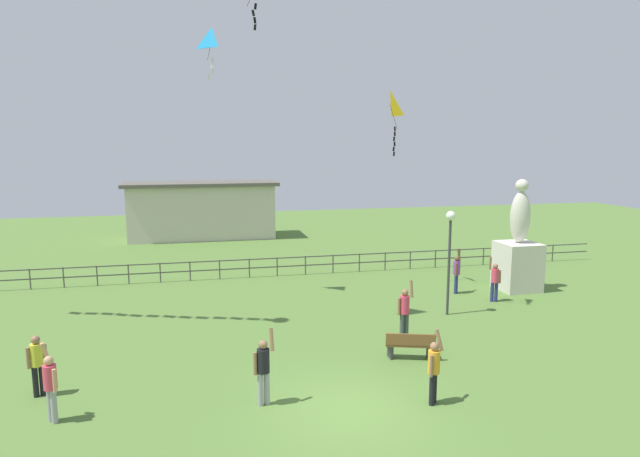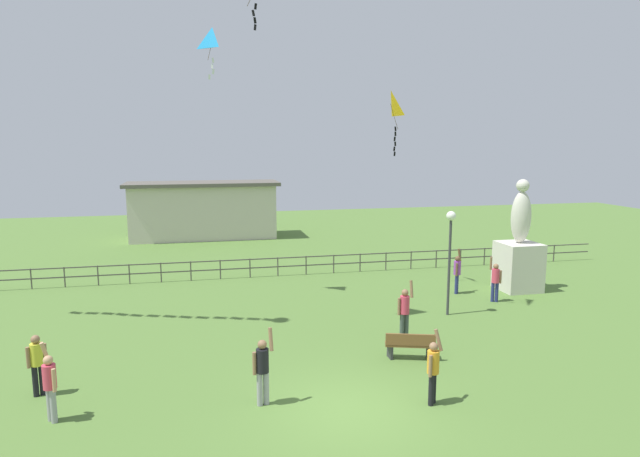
% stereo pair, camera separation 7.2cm
% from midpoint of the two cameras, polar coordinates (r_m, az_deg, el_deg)
% --- Properties ---
extents(ground_plane, '(80.00, 80.00, 0.00)m').
position_cam_midpoint_polar(ground_plane, '(14.14, 2.97, -18.58)').
color(ground_plane, '#517533').
extents(statue_monument, '(1.67, 1.67, 4.98)m').
position_cam_midpoint_polar(statue_monument, '(25.82, 20.27, -2.60)').
color(statue_monument, beige).
rests_on(statue_monument, ground_plane).
extents(lamppost, '(0.36, 0.36, 4.03)m').
position_cam_midpoint_polar(lamppost, '(21.01, 13.64, -1.09)').
color(lamppost, '#38383D').
rests_on(lamppost, ground_plane).
extents(park_bench, '(1.55, 0.84, 0.85)m').
position_cam_midpoint_polar(park_bench, '(17.08, 9.59, -11.99)').
color(park_bench, brown).
rests_on(park_bench, ground_plane).
extents(person_0, '(0.54, 0.32, 2.01)m').
position_cam_midpoint_polar(person_0, '(14.03, -5.91, -14.28)').
color(person_0, '#99999E').
rests_on(person_0, ground_plane).
extents(person_1, '(0.45, 0.30, 1.65)m').
position_cam_midpoint_polar(person_1, '(16.21, -27.51, -12.27)').
color(person_1, black).
rests_on(person_1, ground_plane).
extents(person_2, '(0.48, 0.42, 1.92)m').
position_cam_midpoint_polar(person_2, '(14.31, 11.96, -14.16)').
color(person_2, black).
rests_on(person_2, ground_plane).
extents(person_3, '(0.46, 0.38, 1.90)m').
position_cam_midpoint_polar(person_3, '(23.70, 18.05, -5.11)').
color(person_3, navy).
rests_on(person_3, ground_plane).
extents(person_4, '(0.53, 0.32, 2.01)m').
position_cam_midpoint_polar(person_4, '(18.62, 9.01, -8.42)').
color(person_4, '#3F4C47').
rests_on(person_4, ground_plane).
extents(person_5, '(0.42, 0.45, 1.97)m').
position_cam_midpoint_polar(person_5, '(24.52, 14.32, -4.40)').
color(person_5, navy).
rests_on(person_5, ground_plane).
extents(person_6, '(0.39, 0.50, 1.93)m').
position_cam_midpoint_polar(person_6, '(14.65, -26.42, -14.35)').
color(person_6, '#99999E').
rests_on(person_6, ground_plane).
extents(kite_0, '(0.83, 0.79, 2.03)m').
position_cam_midpoint_polar(kite_0, '(23.27, -11.16, 18.79)').
color(kite_0, '#198CD1').
extents(kite_3, '(0.68, 0.86, 2.83)m').
position_cam_midpoint_polar(kite_3, '(24.49, 7.55, 12.58)').
color(kite_3, yellow).
extents(waterfront_railing, '(36.03, 0.06, 0.95)m').
position_cam_midpoint_polar(waterfront_railing, '(26.90, -5.75, -3.79)').
color(waterfront_railing, '#4C4742').
rests_on(waterfront_railing, ground_plane).
extents(pavilion_building, '(10.33, 3.67, 3.91)m').
position_cam_midpoint_polar(pavilion_building, '(38.34, -12.10, 1.94)').
color(pavilion_building, beige).
rests_on(pavilion_building, ground_plane).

